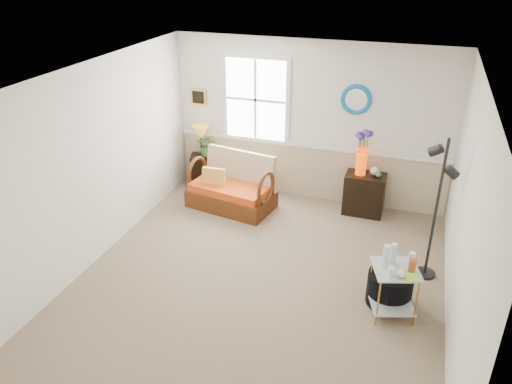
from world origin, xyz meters
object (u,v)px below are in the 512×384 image
(lamp_stand, at_px, (201,170))
(ottoman, at_px, (389,288))
(cabinet, at_px, (364,194))
(loveseat, at_px, (231,183))
(floor_lamp, at_px, (436,211))
(side_table, at_px, (393,291))

(lamp_stand, height_order, ottoman, lamp_stand)
(lamp_stand, bearing_deg, cabinet, -2.05)
(loveseat, distance_m, floor_lamp, 3.24)
(lamp_stand, height_order, side_table, side_table)
(lamp_stand, relative_size, cabinet, 0.87)
(loveseat, bearing_deg, cabinet, 23.16)
(floor_lamp, bearing_deg, side_table, -90.17)
(cabinet, bearing_deg, lamp_stand, 178.23)
(cabinet, height_order, floor_lamp, floor_lamp)
(cabinet, distance_m, side_table, 2.43)
(lamp_stand, bearing_deg, side_table, -34.98)
(lamp_stand, relative_size, ottoman, 1.08)
(cabinet, height_order, ottoman, cabinet)
(lamp_stand, relative_size, side_table, 0.91)
(loveseat, height_order, ottoman, loveseat)
(loveseat, xyz_separation_m, cabinet, (2.06, 0.48, -0.10))
(loveseat, distance_m, ottoman, 3.15)
(side_table, bearing_deg, loveseat, 145.38)
(lamp_stand, xyz_separation_m, cabinet, (2.86, -0.10, 0.04))
(cabinet, relative_size, ottoman, 1.24)
(cabinet, xyz_separation_m, side_table, (0.64, -2.35, -0.02))
(side_table, bearing_deg, cabinet, 105.27)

